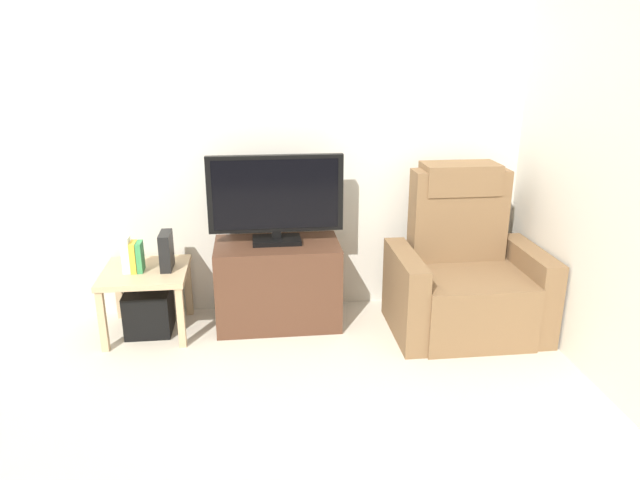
{
  "coord_description": "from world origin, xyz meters",
  "views": [
    {
      "loc": [
        -0.02,
        -2.83,
        1.82
      ],
      "look_at": [
        0.36,
        0.5,
        0.7
      ],
      "focal_mm": 32.71,
      "sensor_mm": 36.0,
      "label": 1
    }
  ],
  "objects": [
    {
      "name": "ground_plane",
      "position": [
        0.0,
        0.0,
        0.0
      ],
      "size": [
        6.4,
        6.4,
        0.0
      ],
      "primitive_type": "plane",
      "color": "beige"
    },
    {
      "name": "wall_back",
      "position": [
        0.0,
        1.13,
        1.3
      ],
      "size": [
        6.4,
        0.06,
        2.6
      ],
      "primitive_type": "cube",
      "color": "beige",
      "rests_on": "ground"
    },
    {
      "name": "wall_side",
      "position": [
        1.88,
        0.0,
        1.3
      ],
      "size": [
        0.06,
        4.48,
        2.6
      ],
      "primitive_type": "cube",
      "color": "beige",
      "rests_on": "ground"
    },
    {
      "name": "tv_stand",
      "position": [
        0.11,
        0.83,
        0.29
      ],
      "size": [
        0.83,
        0.47,
        0.58
      ],
      "color": "#4C2D1E",
      "rests_on": "ground"
    },
    {
      "name": "television",
      "position": [
        0.11,
        0.85,
        0.88
      ],
      "size": [
        0.88,
        0.2,
        0.59
      ],
      "color": "black",
      "rests_on": "tv_stand"
    },
    {
      "name": "recliner_armchair",
      "position": [
        1.34,
        0.64,
        0.37
      ],
      "size": [
        0.98,
        0.78,
        1.08
      ],
      "rotation": [
        0.0,
        0.0,
        0.08
      ],
      "color": "brown",
      "rests_on": "ground"
    },
    {
      "name": "side_table",
      "position": [
        -0.75,
        0.79,
        0.37
      ],
      "size": [
        0.54,
        0.54,
        0.44
      ],
      "color": "tan",
      "rests_on": "ground"
    },
    {
      "name": "subwoofer_box",
      "position": [
        -0.75,
        0.79,
        0.15
      ],
      "size": [
        0.29,
        0.29,
        0.29
      ],
      "primitive_type": "cube",
      "color": "black",
      "rests_on": "ground"
    },
    {
      "name": "book_leftmost",
      "position": [
        -0.85,
        0.77,
        0.56
      ],
      "size": [
        0.05,
        0.1,
        0.23
      ],
      "primitive_type": "cube",
      "color": "white",
      "rests_on": "side_table"
    },
    {
      "name": "book_middle",
      "position": [
        -0.81,
        0.77,
        0.54
      ],
      "size": [
        0.04,
        0.12,
        0.2
      ],
      "primitive_type": "cube",
      "color": "gold",
      "rests_on": "side_table"
    },
    {
      "name": "book_rightmost",
      "position": [
        -0.77,
        0.77,
        0.54
      ],
      "size": [
        0.03,
        0.11,
        0.2
      ],
      "primitive_type": "cube",
      "color": "#388C4C",
      "rests_on": "side_table"
    },
    {
      "name": "game_console",
      "position": [
        -0.61,
        0.8,
        0.56
      ],
      "size": [
        0.07,
        0.2,
        0.24
      ],
      "primitive_type": "cube",
      "color": "black",
      "rests_on": "side_table"
    }
  ]
}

